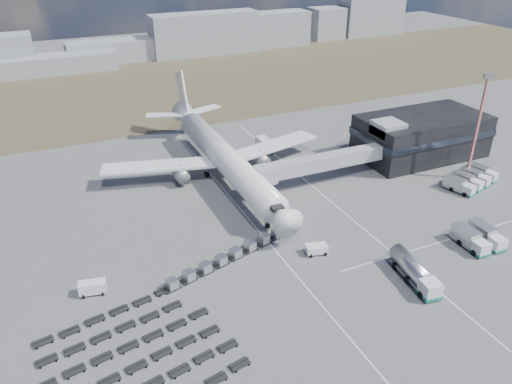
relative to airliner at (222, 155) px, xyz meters
name	(u,v)px	position (x,y,z in m)	size (l,w,h in m)	color
ground	(290,253)	(0.00, -32.38, -5.29)	(420.00, 420.00, 0.00)	#565659
grass_strip	(143,87)	(0.00, 77.62, -5.29)	(420.00, 90.00, 0.01)	#463F2A
lane_markings	(330,232)	(9.77, -29.38, -5.29)	(47.12, 110.00, 0.01)	silver
terminal	(421,135)	(47.77, -8.41, -0.04)	(30.40, 16.40, 11.00)	black
jet_bridge	(313,164)	(15.90, -11.95, -0.24)	(30.30, 3.80, 7.05)	#939399
airliner	(222,155)	(0.00, 0.00, 0.00)	(51.59, 64.53, 17.62)	white
skyline	(132,43)	(5.55, 118.60, 1.93)	(289.51, 26.28, 18.72)	gray
fuel_tanker	(415,272)	(14.13, -47.12, -3.50)	(4.21, 11.33, 3.57)	white
pushback_tug	(316,249)	(4.00, -34.29, -4.49)	(3.67, 2.06, 1.61)	white
utility_van	(92,288)	(-32.34, -29.52, -4.22)	(3.98, 1.80, 2.15)	white
catering_truck	(264,145)	(14.74, 9.55, -3.83)	(2.78, 6.30, 2.85)	white
service_trucks_near	(479,237)	(31.02, -43.71, -3.69)	(6.39, 7.55, 2.94)	white
service_trucks_far	(471,179)	(47.38, -25.70, -3.86)	(13.21, 9.57, 2.64)	white
uld_row	(228,257)	(-10.55, -30.36, -4.30)	(24.00, 8.58, 1.66)	black
baggage_dollies	(132,358)	(-29.81, -45.22, -4.97)	(27.10, 24.42, 0.64)	black
floodlight_mast	(477,128)	(49.05, -22.99, 6.51)	(2.25, 1.82, 23.55)	red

